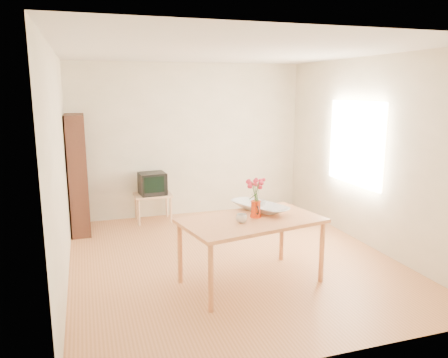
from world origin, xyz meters
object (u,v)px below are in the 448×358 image
object	(u,v)px
pitcher	(256,210)
bowl	(260,191)
television	(152,183)
mug	(242,218)
table	(251,225)

from	to	relation	value
pitcher	bowl	distance (m)	0.32
pitcher	television	size ratio (longest dim) A/B	0.46
mug	television	world-z (taller)	mug
bowl	television	xyz separation A→B (m)	(-0.91, 2.42, -0.35)
pitcher	bowl	xyz separation A→B (m)	(0.15, 0.24, 0.15)
table	pitcher	world-z (taller)	pitcher
mug	bowl	xyz separation A→B (m)	(0.37, 0.39, 0.19)
pitcher	bowl	world-z (taller)	bowl
table	television	size ratio (longest dim) A/B	3.75
bowl	pitcher	bearing A→B (deg)	-121.55
table	pitcher	size ratio (longest dim) A/B	8.21
bowl	television	bearing A→B (deg)	110.56
mug	table	bearing A→B (deg)	-156.10
pitcher	table	bearing A→B (deg)	-133.31
table	pitcher	bearing A→B (deg)	28.06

